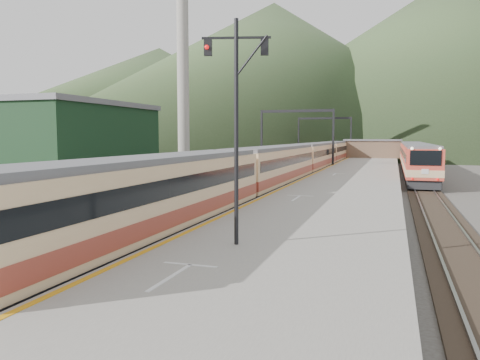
% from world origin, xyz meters
% --- Properties ---
extents(track_main, '(2.60, 200.00, 0.23)m').
position_xyz_m(track_main, '(0.00, 40.00, 0.07)').
color(track_main, black).
rests_on(track_main, ground).
extents(track_far, '(2.60, 200.00, 0.23)m').
position_xyz_m(track_far, '(-5.00, 40.00, 0.07)').
color(track_far, black).
rests_on(track_far, ground).
extents(track_second, '(2.60, 200.00, 0.23)m').
position_xyz_m(track_second, '(11.50, 40.00, 0.07)').
color(track_second, black).
rests_on(track_second, ground).
extents(platform, '(8.00, 100.00, 1.00)m').
position_xyz_m(platform, '(5.60, 38.00, 0.50)').
color(platform, gray).
rests_on(platform, ground).
extents(gantry_near, '(9.55, 0.25, 8.00)m').
position_xyz_m(gantry_near, '(-2.85, 55.00, 5.59)').
color(gantry_near, black).
rests_on(gantry_near, ground).
extents(gantry_far, '(9.55, 0.25, 8.00)m').
position_xyz_m(gantry_far, '(-2.85, 80.00, 5.59)').
color(gantry_far, black).
rests_on(gantry_far, ground).
extents(warehouse, '(14.50, 20.50, 8.60)m').
position_xyz_m(warehouse, '(-28.00, 42.00, 4.32)').
color(warehouse, black).
rests_on(warehouse, ground).
extents(smokestack, '(1.80, 1.80, 30.00)m').
position_xyz_m(smokestack, '(-22.00, 62.00, 15.00)').
color(smokestack, '#9E998E').
rests_on(smokestack, ground).
extents(station_shed, '(9.40, 4.40, 3.10)m').
position_xyz_m(station_shed, '(5.60, 78.00, 2.57)').
color(station_shed, brown).
rests_on(station_shed, platform).
extents(hill_a, '(180.00, 180.00, 60.00)m').
position_xyz_m(hill_a, '(-40.00, 190.00, 30.00)').
color(hill_a, '#364C28').
rests_on(hill_a, ground).
extents(hill_b, '(220.00, 220.00, 75.00)m').
position_xyz_m(hill_b, '(30.00, 230.00, 37.50)').
color(hill_b, '#364C28').
rests_on(hill_b, ground).
extents(hill_d, '(200.00, 200.00, 55.00)m').
position_xyz_m(hill_d, '(-120.00, 240.00, 27.50)').
color(hill_d, '#364C28').
rests_on(hill_d, ground).
extents(main_train, '(2.88, 78.87, 3.51)m').
position_xyz_m(main_train, '(0.00, 41.88, 1.99)').
color(main_train, '#E0B884').
rests_on(main_train, track_main).
extents(second_train, '(2.89, 39.41, 3.53)m').
position_xyz_m(second_train, '(11.50, 55.67, 2.00)').
color(second_train, '#D44533').
rests_on(second_train, track_second).
extents(signal_mast, '(2.14, 0.70, 7.25)m').
position_xyz_m(signal_mast, '(4.22, 9.96, 5.41)').
color(signal_mast, black).
rests_on(signal_mast, platform).
extents(short_signal_b, '(0.22, 0.16, 2.27)m').
position_xyz_m(short_signal_b, '(-2.98, 24.57, 1.46)').
color(short_signal_b, black).
rests_on(short_signal_b, ground).
extents(short_signal_c, '(0.23, 0.18, 2.27)m').
position_xyz_m(short_signal_c, '(-6.92, 12.14, 1.46)').
color(short_signal_c, black).
rests_on(short_signal_c, ground).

